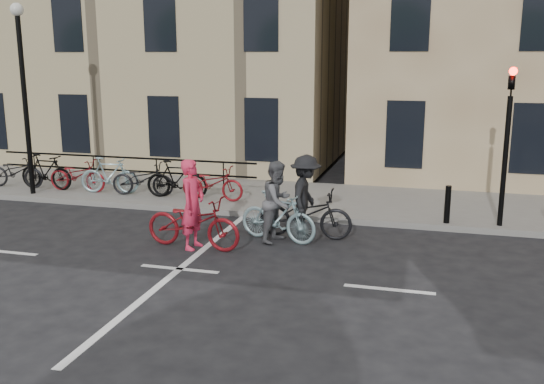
% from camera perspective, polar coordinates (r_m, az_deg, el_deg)
% --- Properties ---
extents(ground, '(120.00, 120.00, 0.00)m').
position_cam_1_polar(ground, '(11.94, -8.69, -7.19)').
color(ground, black).
rests_on(ground, ground).
extents(sidewalk, '(46.00, 4.00, 0.15)m').
position_cam_1_polar(sidewalk, '(18.81, -12.51, 0.27)').
color(sidewalk, slate).
rests_on(sidewalk, ground).
extents(building_west, '(20.00, 10.00, 10.00)m').
position_cam_1_polar(building_west, '(26.96, -15.70, 14.65)').
color(building_west, tan).
rests_on(building_west, sidewalk).
extents(traffic_light, '(0.18, 0.30, 3.90)m').
position_cam_1_polar(traffic_light, '(14.74, 21.32, 5.70)').
color(traffic_light, black).
rests_on(traffic_light, sidewalk).
extents(lamp_post, '(0.36, 0.36, 5.28)m').
position_cam_1_polar(lamp_post, '(18.40, -22.41, 10.08)').
color(lamp_post, black).
rests_on(lamp_post, sidewalk).
extents(bollard_east, '(0.14, 0.14, 0.90)m').
position_cam_1_polar(bollard_east, '(14.89, 16.19, -1.13)').
color(bollard_east, black).
rests_on(bollard_east, sidewalk).
extents(parked_bikes, '(8.30, 1.23, 1.05)m').
position_cam_1_polar(parked_bikes, '(18.04, -14.99, 1.45)').
color(parked_bikes, black).
rests_on(parked_bikes, sidewalk).
extents(cyclist_pink, '(2.22, 0.95, 1.92)m').
position_cam_1_polar(cyclist_pink, '(12.99, -7.45, -2.42)').
color(cyclist_pink, maroon).
rests_on(cyclist_pink, ground).
extents(cyclist_grey, '(1.94, 1.02, 1.81)m').
position_cam_1_polar(cyclist_grey, '(13.33, 0.56, -1.63)').
color(cyclist_grey, '#88ABB2').
rests_on(cyclist_grey, ground).
extents(cyclist_dark, '(2.14, 1.23, 1.89)m').
position_cam_1_polar(cyclist_dark, '(13.62, 3.16, -1.28)').
color(cyclist_dark, black).
rests_on(cyclist_dark, ground).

